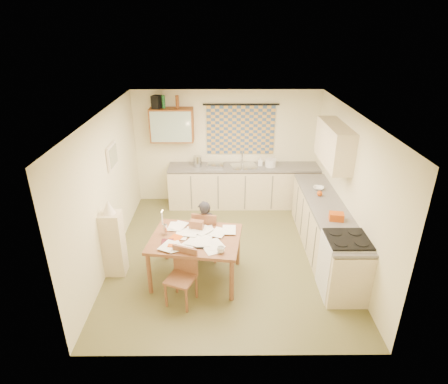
{
  "coord_description": "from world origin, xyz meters",
  "views": [
    {
      "loc": [
        -0.11,
        -5.63,
        3.8
      ],
      "look_at": [
        -0.07,
        0.2,
        1.11
      ],
      "focal_mm": 30.0,
      "sensor_mm": 36.0,
      "label": 1
    }
  ],
  "objects_px": {
    "stove": "(344,266)",
    "chair_far": "(207,242)",
    "dining_table": "(196,258)",
    "counter_back": "(244,186)",
    "counter_right": "(325,230)",
    "person": "(204,231)",
    "shelf_stand": "(114,244)"
  },
  "relations": [
    {
      "from": "dining_table",
      "to": "shelf_stand",
      "type": "relative_size",
      "value": 1.36
    },
    {
      "from": "counter_back",
      "to": "dining_table",
      "type": "height_order",
      "value": "counter_back"
    },
    {
      "from": "stove",
      "to": "person",
      "type": "height_order",
      "value": "person"
    },
    {
      "from": "counter_back",
      "to": "person",
      "type": "distance_m",
      "value": 2.27
    },
    {
      "from": "chair_far",
      "to": "dining_table",
      "type": "bearing_deg",
      "value": 86.57
    },
    {
      "from": "stove",
      "to": "chair_far",
      "type": "height_order",
      "value": "stove"
    },
    {
      "from": "counter_right",
      "to": "chair_far",
      "type": "bearing_deg",
      "value": -176.57
    },
    {
      "from": "counter_back",
      "to": "chair_far",
      "type": "xyz_separation_m",
      "value": [
        -0.76,
        -2.05,
        -0.17
      ]
    },
    {
      "from": "chair_far",
      "to": "shelf_stand",
      "type": "xyz_separation_m",
      "value": [
        -1.47,
        -0.44,
        0.26
      ]
    },
    {
      "from": "stove",
      "to": "chair_far",
      "type": "relative_size",
      "value": 1.04
    },
    {
      "from": "counter_back",
      "to": "dining_table",
      "type": "bearing_deg",
      "value": -109.03
    },
    {
      "from": "counter_right",
      "to": "counter_back",
      "type": "bearing_deg",
      "value": 124.25
    },
    {
      "from": "stove",
      "to": "dining_table",
      "type": "xyz_separation_m",
      "value": [
        -2.22,
        0.37,
        -0.1
      ]
    },
    {
      "from": "counter_right",
      "to": "stove",
      "type": "xyz_separation_m",
      "value": [
        0.0,
        -1.08,
        0.03
      ]
    },
    {
      "from": "counter_back",
      "to": "dining_table",
      "type": "distance_m",
      "value": 2.79
    },
    {
      "from": "dining_table",
      "to": "counter_right",
      "type": "bearing_deg",
      "value": 25.78
    },
    {
      "from": "shelf_stand",
      "to": "person",
      "type": "bearing_deg",
      "value": 14.28
    },
    {
      "from": "dining_table",
      "to": "chair_far",
      "type": "distance_m",
      "value": 0.61
    },
    {
      "from": "counter_back",
      "to": "shelf_stand",
      "type": "relative_size",
      "value": 3.0
    },
    {
      "from": "counter_right",
      "to": "chair_far",
      "type": "height_order",
      "value": "same"
    },
    {
      "from": "dining_table",
      "to": "chair_far",
      "type": "relative_size",
      "value": 1.62
    },
    {
      "from": "counter_back",
      "to": "person",
      "type": "bearing_deg",
      "value": -110.55
    },
    {
      "from": "counter_right",
      "to": "person",
      "type": "distance_m",
      "value": 2.12
    },
    {
      "from": "chair_far",
      "to": "person",
      "type": "relative_size",
      "value": 0.82
    },
    {
      "from": "counter_right",
      "to": "person",
      "type": "bearing_deg",
      "value": -174.56
    },
    {
      "from": "counter_back",
      "to": "counter_right",
      "type": "distance_m",
      "value": 2.33
    },
    {
      "from": "counter_back",
      "to": "counter_right",
      "type": "xyz_separation_m",
      "value": [
        1.31,
        -1.92,
        -0.0
      ]
    },
    {
      "from": "dining_table",
      "to": "chair_far",
      "type": "bearing_deg",
      "value": 83.79
    },
    {
      "from": "stove",
      "to": "chair_far",
      "type": "bearing_deg",
      "value": 155.1
    },
    {
      "from": "counter_right",
      "to": "shelf_stand",
      "type": "height_order",
      "value": "shelf_stand"
    },
    {
      "from": "stove",
      "to": "person",
      "type": "relative_size",
      "value": 0.86
    },
    {
      "from": "counter_right",
      "to": "shelf_stand",
      "type": "bearing_deg",
      "value": -170.92
    }
  ]
}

